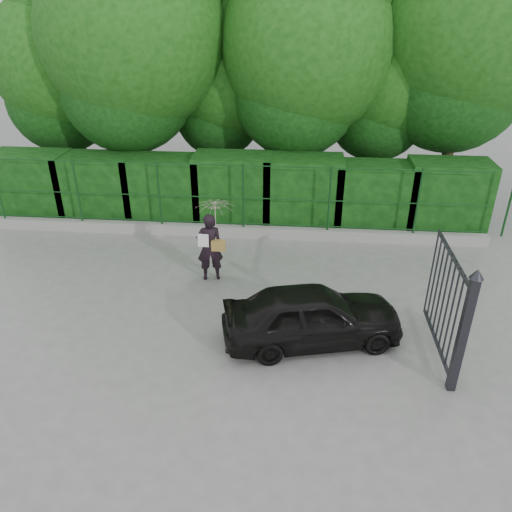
{
  "coord_description": "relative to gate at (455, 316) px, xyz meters",
  "views": [
    {
      "loc": [
        1.83,
        -7.99,
        6.04
      ],
      "look_at": [
        1.02,
        1.3,
        1.1
      ],
      "focal_mm": 35.0,
      "sensor_mm": 36.0,
      "label": 1
    }
  ],
  "objects": [
    {
      "name": "car",
      "position": [
        -2.38,
        0.69,
        -0.6
      ],
      "size": [
        3.65,
        2.14,
        1.17
      ],
      "primitive_type": "imported",
      "rotation": [
        0.0,
        0.0,
        1.81
      ],
      "color": "black",
      "rests_on": "ground"
    },
    {
      "name": "kerb",
      "position": [
        -4.6,
        5.22,
        -1.04
      ],
      "size": [
        14.0,
        0.25,
        0.3
      ],
      "primitive_type": "cube",
      "color": "#9E9E99",
      "rests_on": "ground"
    },
    {
      "name": "gate",
      "position": [
        0.0,
        0.0,
        0.0
      ],
      "size": [
        0.22,
        2.33,
        2.36
      ],
      "color": "#24242A",
      "rests_on": "ground"
    },
    {
      "name": "trees",
      "position": [
        -3.46,
        8.46,
        3.43
      ],
      "size": [
        17.1,
        6.15,
        8.08
      ],
      "color": "black",
      "rests_on": "ground"
    },
    {
      "name": "fence",
      "position": [
        -4.38,
        5.22,
        0.01
      ],
      "size": [
        14.13,
        0.06,
        1.8
      ],
      "color": "#103D15",
      "rests_on": "kerb"
    },
    {
      "name": "ground",
      "position": [
        -4.6,
        0.72,
        -1.19
      ],
      "size": [
        80.0,
        80.0,
        0.0
      ],
      "primitive_type": "plane",
      "color": "gray"
    },
    {
      "name": "woman",
      "position": [
        -4.63,
        2.9,
        0.09
      ],
      "size": [
        0.93,
        0.91,
        1.96
      ],
      "color": "black",
      "rests_on": "ground"
    },
    {
      "name": "hedge",
      "position": [
        -4.57,
        6.22,
        -0.21
      ],
      "size": [
        14.2,
        1.2,
        2.03
      ],
      "color": "black",
      "rests_on": "ground"
    }
  ]
}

